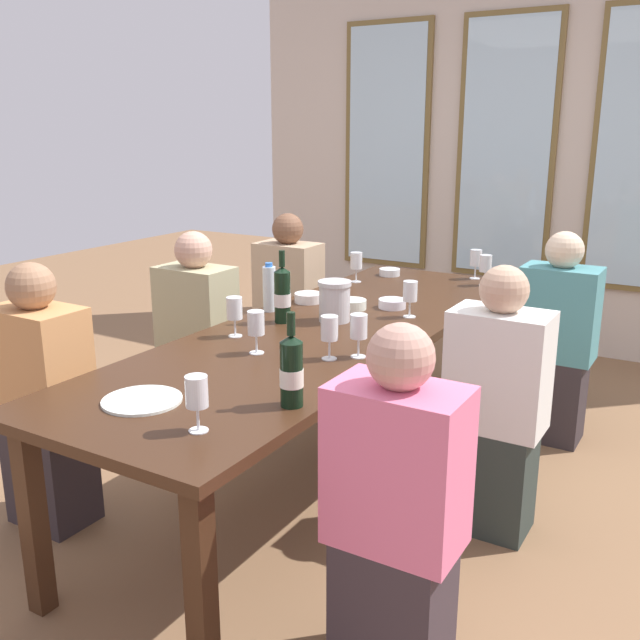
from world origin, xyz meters
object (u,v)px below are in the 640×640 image
Objects in this scene: wine_glass_4 at (256,324)px; wine_glass_9 at (359,327)px; wine_bottle_1 at (282,295)px; wine_glass_5 at (284,282)px; white_plate_0 at (142,400)px; wine_bottle_0 at (292,371)px; wine_glass_1 at (410,293)px; tasting_bowl_0 at (392,304)px; wine_glass_8 at (329,330)px; tasting_bowl_1 at (390,272)px; metal_pitcher at (335,301)px; dining_table at (327,341)px; seated_person_0 at (289,308)px; wine_glass_2 at (486,265)px; wine_glass_3 at (476,259)px; seated_person_1 at (556,344)px; seated_person_4 at (198,343)px; seated_person_2 at (44,404)px; water_bottle at (269,288)px; seated_person_5 at (496,409)px; wine_glass_0 at (234,310)px; wine_glass_7 at (197,393)px; wine_glass_6 at (356,262)px; seated_person_3 at (396,518)px; tasting_bowl_2 at (352,304)px.

wine_glass_4 is 1.00× the size of wine_glass_9.
wine_bottle_1 is 0.31m from wine_glass_5.
wine_bottle_1 is at bearing 97.73° from white_plate_0.
wine_glass_1 is at bearing 95.63° from wine_bottle_0.
wine_glass_8 is (0.13, -0.85, 0.09)m from tasting_bowl_0.
metal_pitcher is at bearing -78.18° from tasting_bowl_1.
wine_glass_1 is at bearing 39.35° from wine_bottle_1.
wine_glass_5 reaches higher than dining_table.
wine_glass_2 is at bearing 15.37° from seated_person_0.
metal_pitcher reaches higher than wine_glass_5.
seated_person_1 is (0.57, -0.36, -0.34)m from wine_glass_3.
seated_person_4 is at bearing 122.75° from white_plate_0.
wine_glass_1 is (0.24, 0.36, 0.18)m from dining_table.
seated_person_2 is at bearing -109.56° from wine_glass_5.
seated_person_4 reaches higher than water_bottle.
dining_table is 16.40× the size of wine_glass_3.
seated_person_0 is at bearing 131.54° from dining_table.
seated_person_1 is at bearing 46.77° from metal_pitcher.
seated_person_5 is at bearing -9.90° from metal_pitcher.
seated_person_1 is 1.02m from seated_person_5.
metal_pitcher is 0.17× the size of seated_person_0.
metal_pitcher is 0.50m from wine_glass_0.
seated_person_0 and seated_person_5 have the same top height.
wine_glass_7 is at bearing -78.53° from metal_pitcher.
seated_person_0 is 1.60m from seated_person_1.
wine_glass_2 is (0.60, 1.53, -0.00)m from wine_glass_0.
seated_person_0 is at bearing -176.81° from seated_person_1.
seated_person_1 reaches higher than wine_bottle_1.
wine_glass_0 and wine_glass_7 have the same top height.
seated_person_2 is (-0.41, -1.03, -0.33)m from water_bottle.
wine_glass_6 is at bearing -108.12° from tasting_bowl_1.
water_bottle reaches higher than wine_glass_1.
seated_person_0 is (-0.72, 1.98, -0.22)m from white_plate_0.
seated_person_0 is 1.00× the size of seated_person_3.
water_bottle is 1.24m from seated_person_5.
wine_glass_7 is 1.11m from seated_person_2.
seated_person_2 is (-1.13, -2.13, -0.33)m from wine_glass_2.
white_plate_0 is 1.52× the size of wine_glass_1.
metal_pitcher reaches higher than wine_glass_6.
wine_bottle_0 is 1.21m from seated_person_2.
seated_person_0 reaches higher than wine_glass_8.
wine_glass_3 is at bearing 72.01° from wine_bottle_1.
tasting_bowl_2 is 0.76m from wine_glass_9.
seated_person_2 is at bearing -129.95° from seated_person_1.
wine_bottle_1 is at bearing 125.34° from wine_bottle_0.
seated_person_2 and seated_person_5 have the same top height.
seated_person_4 is at bearing -117.96° from wine_glass_6.
metal_pitcher is 1.09m from tasting_bowl_1.
wine_bottle_0 is 0.57m from wine_glass_4.
wine_glass_2 reaches higher than tasting_bowl_1.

